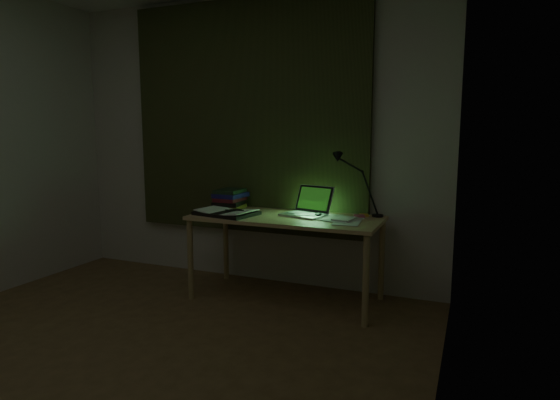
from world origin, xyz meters
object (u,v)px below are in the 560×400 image
(open_textbook, at_px, (227,212))
(loose_papers, at_px, (339,218))
(book_stack, at_px, (230,199))
(desk_lamp, at_px, (378,186))
(laptop, at_px, (303,201))
(desk, at_px, (286,258))

(open_textbook, relative_size, loose_papers, 1.41)
(open_textbook, distance_m, book_stack, 0.31)
(book_stack, distance_m, desk_lamp, 1.26)
(open_textbook, xyz_separation_m, loose_papers, (0.88, 0.15, -0.01))
(laptop, relative_size, loose_papers, 1.15)
(desk, xyz_separation_m, desk_lamp, (0.67, 0.26, 0.58))
(laptop, bearing_deg, desk, -133.33)
(desk, bearing_deg, open_textbook, -166.02)
(laptop, bearing_deg, desk_lamp, 34.62)
(desk, height_order, loose_papers, loose_papers)
(open_textbook, relative_size, book_stack, 1.74)
(book_stack, height_order, loose_papers, book_stack)
(laptop, height_order, loose_papers, laptop)
(loose_papers, bearing_deg, open_textbook, -170.42)
(desk_lamp, bearing_deg, book_stack, -163.62)
(loose_papers, distance_m, desk_lamp, 0.40)
(book_stack, relative_size, desk_lamp, 0.55)
(laptop, distance_m, open_textbook, 0.62)
(book_stack, bearing_deg, loose_papers, -7.41)
(laptop, xyz_separation_m, open_textbook, (-0.58, -0.19, -0.10))
(desk, relative_size, book_stack, 5.64)
(desk_lamp, bearing_deg, desk, -146.72)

